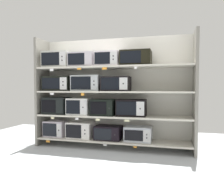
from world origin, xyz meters
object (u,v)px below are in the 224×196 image
object	(u,v)px
microwave_1	(81,130)
microwave_2	(108,132)
microwave_9	(87,83)
microwave_5	(80,106)
microwave_4	(57,106)
microwave_6	(104,107)
microwave_11	(58,60)
microwave_14	(136,58)
microwave_7	(131,108)
microwave_12	(83,60)
microwave_0	(56,128)
microwave_13	(108,59)
microwave_8	(58,84)
microwave_3	(138,134)
microwave_10	(116,84)

from	to	relation	value
microwave_1	microwave_2	xyz separation A→B (m)	(0.58, -0.00, -0.02)
microwave_1	microwave_9	distance (m)	0.94
microwave_2	microwave_5	size ratio (longest dim) A/B	1.14
microwave_9	microwave_4	bearing A→B (deg)	179.97
microwave_5	microwave_6	size ratio (longest dim) A/B	0.99
microwave_11	microwave_14	xyz separation A→B (m)	(1.59, 0.00, -0.02)
microwave_14	microwave_7	bearing A→B (deg)	-179.96
microwave_5	microwave_12	xyz separation A→B (m)	(0.07, 0.00, 0.91)
microwave_4	microwave_7	world-z (taller)	microwave_4
microwave_5	microwave_6	distance (m)	0.49
microwave_2	microwave_11	xyz separation A→B (m)	(-1.06, 0.00, 1.42)
microwave_0	microwave_4	bearing A→B (deg)	0.68
microwave_13	microwave_11	bearing A→B (deg)	-180.00
microwave_0	microwave_13	bearing A→B (deg)	0.01
microwave_2	microwave_8	distance (m)	1.41
microwave_3	microwave_8	distance (m)	1.88
microwave_10	microwave_13	size ratio (longest dim) A/B	1.17
microwave_4	microwave_13	bearing A→B (deg)	-0.01
microwave_2	microwave_13	xyz separation A→B (m)	(-0.00, 0.00, 1.40)
microwave_13	microwave_14	size ratio (longest dim) A/B	0.81
microwave_3	microwave_14	world-z (taller)	microwave_14
microwave_10	microwave_11	world-z (taller)	microwave_11
microwave_5	microwave_13	size ratio (longest dim) A/B	0.99
microwave_9	microwave_0	bearing A→B (deg)	180.00
microwave_12	microwave_13	size ratio (longest dim) A/B	1.12
microwave_0	microwave_3	distance (m)	1.70
microwave_3	microwave_6	size ratio (longest dim) A/B	1.13
microwave_12	microwave_14	world-z (taller)	microwave_12
microwave_9	microwave_7	bearing A→B (deg)	0.01
microwave_5	microwave_13	bearing A→B (deg)	0.01
microwave_9	microwave_12	world-z (taller)	microwave_12
microwave_7	microwave_13	world-z (taller)	microwave_13
microwave_8	microwave_13	distance (m)	1.14
microwave_6	microwave_7	distance (m)	0.54
microwave_10	microwave_12	world-z (taller)	microwave_12
microwave_0	microwave_14	bearing A→B (deg)	0.01
microwave_2	microwave_9	world-z (taller)	microwave_9
microwave_13	microwave_14	distance (m)	0.53
microwave_1	microwave_14	xyz separation A→B (m)	(1.11, 0.00, 1.37)
microwave_8	microwave_10	size ratio (longest dim) A/B	1.08
microwave_8	microwave_5	bearing A→B (deg)	-0.03
microwave_3	microwave_7	bearing A→B (deg)	-179.88
microwave_0	microwave_7	world-z (taller)	microwave_7
microwave_9	microwave_10	xyz separation A→B (m)	(0.59, 0.00, -0.02)
microwave_3	microwave_5	world-z (taller)	microwave_5
microwave_3	microwave_12	bearing A→B (deg)	-179.99
microwave_8	microwave_10	bearing A→B (deg)	-0.01
microwave_3	microwave_11	size ratio (longest dim) A/B	0.92
microwave_4	microwave_14	size ratio (longest dim) A/B	0.88
microwave_1	microwave_9	world-z (taller)	microwave_9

